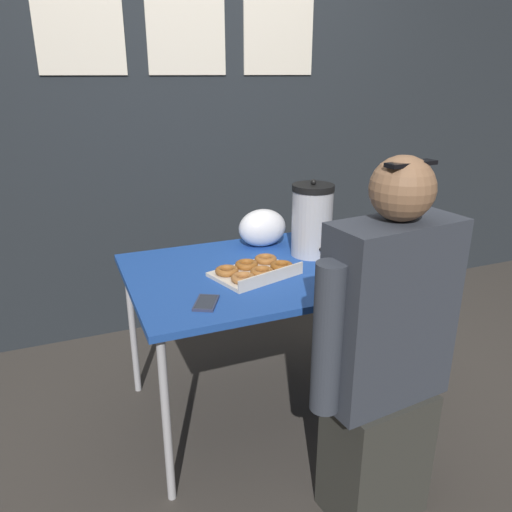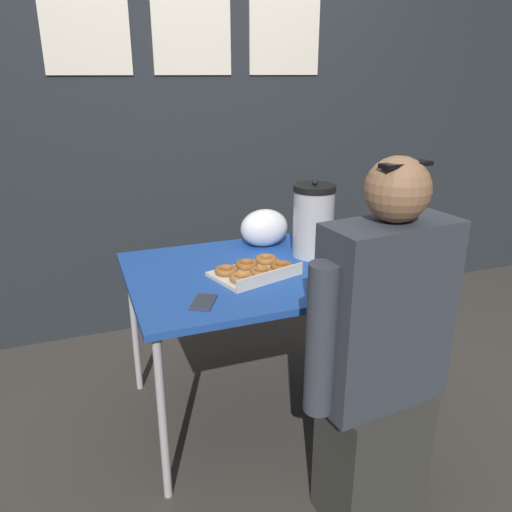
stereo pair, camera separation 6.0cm
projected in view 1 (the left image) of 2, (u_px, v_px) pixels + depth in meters
ground_plane at (259, 408)px, 2.42m from camera, size 12.00×12.00×0.00m
back_wall at (188, 113)px, 2.91m from camera, size 6.00×0.11×2.61m
folding_table at (259, 279)px, 2.18m from camera, size 1.12×0.84×0.73m
donut_box at (255, 271)px, 2.09m from camera, size 0.39×0.32×0.05m
coffee_urn at (312, 220)px, 2.28m from camera, size 0.19×0.22×0.36m
cell_phone at (206, 303)px, 1.83m from camera, size 0.13×0.15×0.01m
plastic_bag at (262, 228)px, 2.42m from camera, size 0.24×0.16×0.18m
person_seated at (384, 362)px, 1.66m from camera, size 0.57×0.27×1.31m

